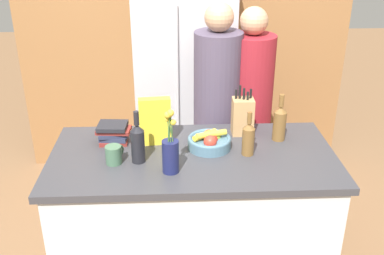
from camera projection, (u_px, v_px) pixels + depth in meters
The scene contains 14 objects.
kitchen_island at pixel (193, 219), 2.72m from camera, with size 1.61×0.79×0.90m.
back_wall_wood at pixel (184, 23), 3.79m from camera, with size 2.81×0.12×2.60m.
refrigerator at pixel (184, 76), 3.62m from camera, with size 0.76×0.63×1.89m.
fruit_bowl at pixel (210, 141), 2.58m from camera, with size 0.25×0.25×0.11m.
knife_block at pixel (243, 116), 2.73m from camera, with size 0.13×0.11×0.31m.
flower_vase at pixel (170, 151), 2.31m from camera, with size 0.09×0.09×0.36m.
cereal_box at pixel (155, 121), 2.59m from camera, with size 0.19×0.08×0.28m.
coffee_mug at pixel (114, 155), 2.42m from camera, with size 0.10×0.12×0.10m.
book_stack at pixel (113, 133), 2.64m from camera, with size 0.21×0.16×0.11m.
bottle_oil at pixel (138, 142), 2.41m from camera, with size 0.08×0.08×0.30m.
bottle_vinegar at pixel (248, 138), 2.49m from camera, with size 0.07×0.07×0.26m.
bottle_wine at pixel (280, 122), 2.65m from camera, with size 0.08×0.08×0.29m.
person_at_sink at pixel (217, 107), 3.10m from camera, with size 0.32×0.32×1.63m.
person_in_blue at pixel (249, 107), 3.16m from camera, with size 0.32×0.32×1.59m.
Camera 1 is at (-0.11, -2.22, 2.10)m, focal length 42.00 mm.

